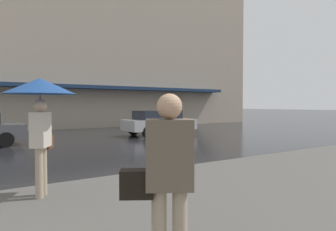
{
  "coord_description": "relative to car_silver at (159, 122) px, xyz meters",
  "views": [
    {
      "loc": [
        -9.41,
        -5.71,
        1.73
      ],
      "look_at": [
        2.27,
        -13.43,
        1.25
      ],
      "focal_mm": 32.83,
      "sensor_mm": 36.0,
      "label": 1
    }
  ],
  "objects": [
    {
      "name": "haussmann_block_corner",
      "position": [
        15.22,
        -0.67,
        9.76
      ],
      "size": [
        17.64,
        27.46,
        21.48
      ],
      "color": "tan",
      "rests_on": "ground_plane"
    },
    {
      "name": "car_silver",
      "position": [
        0.0,
        0.0,
        0.0
      ],
      "size": [
        1.85,
        4.1,
        1.41
      ],
      "color": "#B7B7BC",
      "rests_on": "ground_plane"
    },
    {
      "name": "pedestrian_with_floral_umbrella",
      "position": [
        -9.33,
        8.16,
        1.09
      ],
      "size": [
        1.19,
        1.19,
        2.04
      ],
      "color": "beige",
      "rests_on": "sidewalk_pavement"
    },
    {
      "name": "pedestrian_by_billboard",
      "position": [
        -12.72,
        7.81,
        0.37
      ],
      "size": [
        0.49,
        0.63,
        1.68
      ],
      "color": "#6B5B4C",
      "rests_on": "sidewalk_pavement"
    }
  ]
}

